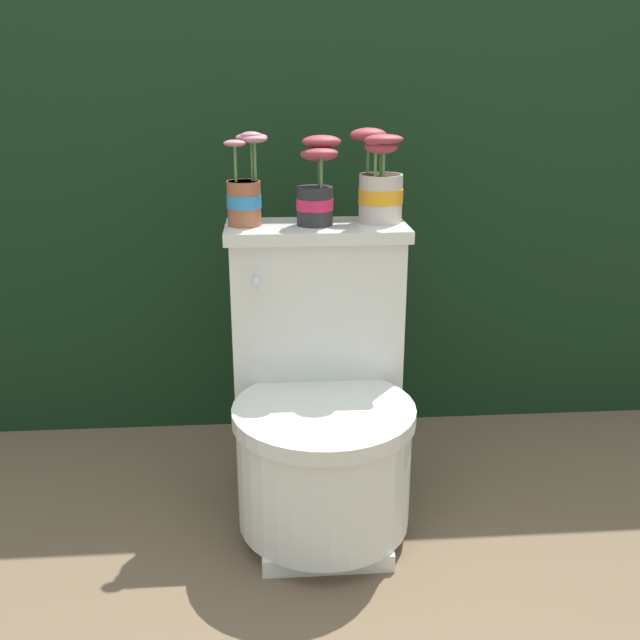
{
  "coord_description": "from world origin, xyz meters",
  "views": [
    {
      "loc": [
        -0.09,
        -1.45,
        1.06
      ],
      "look_at": [
        0.03,
        0.15,
        0.51
      ],
      "focal_mm": 40.0,
      "sensor_mm": 36.0,
      "label": 1
    }
  ],
  "objects_px": {
    "toilet": "(321,404)",
    "potted_plant_midleft": "(317,187)",
    "potted_plant_middle": "(380,184)",
    "potted_plant_left": "(245,191)"
  },
  "relations": [
    {
      "from": "potted_plant_left",
      "to": "potted_plant_middle",
      "type": "height_order",
      "value": "potted_plant_middle"
    },
    {
      "from": "potted_plant_left",
      "to": "potted_plant_middle",
      "type": "bearing_deg",
      "value": 2.63
    },
    {
      "from": "potted_plant_left",
      "to": "potted_plant_midleft",
      "type": "distance_m",
      "value": 0.17
    },
    {
      "from": "toilet",
      "to": "potted_plant_left",
      "type": "distance_m",
      "value": 0.55
    },
    {
      "from": "toilet",
      "to": "potted_plant_midleft",
      "type": "height_order",
      "value": "potted_plant_midleft"
    },
    {
      "from": "potted_plant_midleft",
      "to": "potted_plant_middle",
      "type": "height_order",
      "value": "potted_plant_middle"
    },
    {
      "from": "potted_plant_middle",
      "to": "potted_plant_midleft",
      "type": "bearing_deg",
      "value": -172.34
    },
    {
      "from": "potted_plant_midleft",
      "to": "potted_plant_middle",
      "type": "xyz_separation_m",
      "value": [
        0.16,
        0.02,
        0.0
      ]
    },
    {
      "from": "potted_plant_left",
      "to": "potted_plant_middle",
      "type": "relative_size",
      "value": 0.98
    },
    {
      "from": "potted_plant_left",
      "to": "potted_plant_midleft",
      "type": "height_order",
      "value": "potted_plant_left"
    }
  ]
}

